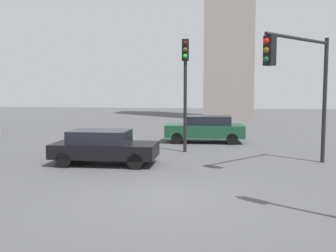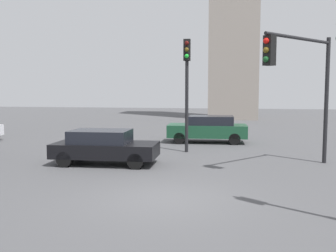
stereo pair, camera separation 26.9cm
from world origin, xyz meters
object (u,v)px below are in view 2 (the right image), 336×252
traffic_light_2 (301,71)px  car_4 (208,129)px  car_1 (104,146)px  traffic_light_3 (187,74)px

traffic_light_2 → car_4: bearing=-110.9°
traffic_light_2 → car_1: size_ratio=1.21×
traffic_light_2 → car_4: size_ratio=1.12×
traffic_light_3 → car_1: size_ratio=1.28×
traffic_light_3 → car_1: 5.48m
car_4 → traffic_light_2: bearing=116.3°
car_4 → car_1: bearing=60.1°
traffic_light_3 → car_4: (0.78, 3.57, -2.92)m
traffic_light_3 → car_1: (-2.87, -3.58, -2.99)m
car_1 → car_4: size_ratio=0.93×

